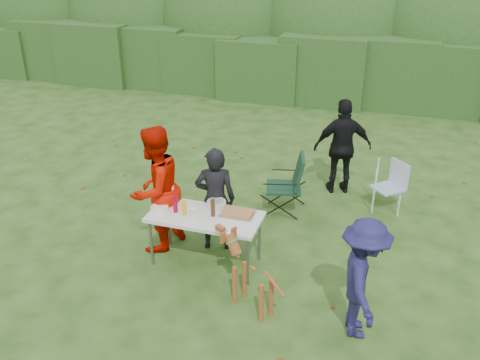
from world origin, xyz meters
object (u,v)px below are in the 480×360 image
(person_red_jacket, at_px, (155,189))
(child, at_px, (363,279))
(person_cook, at_px, (215,199))
(camping_chair, at_px, (284,184))
(mustard_bottle, at_px, (184,208))
(ketchup_bottle, at_px, (175,205))
(person_black_puffy, at_px, (343,147))
(lawn_chair, at_px, (388,186))
(paper_towel_roll, at_px, (170,194))
(dog, at_px, (253,278))
(folding_table, at_px, (205,219))
(beer_bottle, at_px, (213,208))

(person_red_jacket, distance_m, child, 3.08)
(person_cook, height_order, camping_chair, person_cook)
(mustard_bottle, xyz_separation_m, ketchup_bottle, (-0.14, 0.04, 0.01))
(person_black_puffy, xyz_separation_m, lawn_chair, (0.83, -0.40, -0.43))
(person_red_jacket, xyz_separation_m, mustard_bottle, (0.54, -0.26, -0.07))
(person_black_puffy, bearing_deg, paper_towel_roll, 31.82)
(person_red_jacket, xyz_separation_m, camping_chair, (1.47, 1.53, -0.41))
(dog, xyz_separation_m, camping_chair, (-0.21, 2.45, 0.06))
(person_cook, bearing_deg, ketchup_bottle, 30.33)
(person_black_puffy, xyz_separation_m, dog, (-0.56, -3.48, -0.39))
(folding_table, relative_size, ketchup_bottle, 6.82)
(ketchup_bottle, bearing_deg, child, -15.76)
(folding_table, height_order, person_red_jacket, person_red_jacket)
(beer_bottle, bearing_deg, paper_towel_roll, 165.72)
(beer_bottle, bearing_deg, ketchup_bottle, -174.25)
(person_black_puffy, bearing_deg, person_red_jacket, 29.13)
(mustard_bottle, bearing_deg, paper_towel_roll, 140.82)
(person_red_jacket, bearing_deg, paper_towel_roll, 107.26)
(ketchup_bottle, xyz_separation_m, paper_towel_roll, (-0.18, 0.23, 0.02))
(child, xyz_separation_m, ketchup_bottle, (-2.53, 0.71, 0.13))
(ketchup_bottle, bearing_deg, lawn_chair, 41.66)
(person_cook, relative_size, paper_towel_roll, 5.93)
(beer_bottle, bearing_deg, dog, -44.26)
(lawn_chair, height_order, beer_bottle, beer_bottle)
(child, height_order, camping_chair, child)
(folding_table, height_order, camping_chair, camping_chair)
(camping_chair, relative_size, beer_bottle, 4.16)
(folding_table, xyz_separation_m, person_red_jacket, (-0.80, 0.19, 0.22))
(lawn_chair, bearing_deg, beer_bottle, 3.65)
(person_cook, bearing_deg, child, 134.04)
(camping_chair, bearing_deg, mustard_bottle, 48.02)
(person_black_puffy, relative_size, mustard_bottle, 8.37)
(child, height_order, dog, child)
(folding_table, distance_m, person_black_puffy, 3.11)
(child, bearing_deg, person_cook, 48.24)
(ketchup_bottle, distance_m, beer_bottle, 0.52)
(person_red_jacket, distance_m, mustard_bottle, 0.60)
(camping_chair, bearing_deg, dog, 80.51)
(ketchup_bottle, height_order, paper_towel_roll, paper_towel_roll)
(person_red_jacket, relative_size, mustard_bottle, 9.11)
(dog, height_order, beer_bottle, beer_bottle)
(person_cook, bearing_deg, beer_bottle, 88.49)
(person_cook, relative_size, person_red_jacket, 0.85)
(folding_table, bearing_deg, person_red_jacket, 166.98)
(camping_chair, bearing_deg, child, 106.19)
(child, distance_m, mustard_bottle, 2.48)
(mustard_bottle, xyz_separation_m, paper_towel_roll, (-0.33, 0.27, 0.03))
(paper_towel_roll, bearing_deg, folding_table, -18.37)
(camping_chair, bearing_deg, person_cook, 48.25)
(person_red_jacket, distance_m, paper_towel_roll, 0.22)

